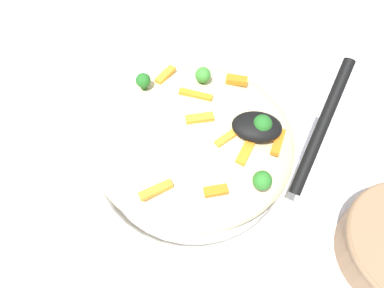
% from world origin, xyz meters
% --- Properties ---
extents(ground_plane, '(2.40, 2.40, 0.00)m').
position_xyz_m(ground_plane, '(0.00, 0.00, 0.00)').
color(ground_plane, silver).
extents(serving_bowl, '(0.28, 0.28, 0.05)m').
position_xyz_m(serving_bowl, '(0.00, 0.00, 0.03)').
color(serving_bowl, silver).
rests_on(serving_bowl, ground_plane).
extents(pasta_mound, '(0.25, 0.24, 0.07)m').
position_xyz_m(pasta_mound, '(0.00, 0.00, 0.08)').
color(pasta_mound, beige).
rests_on(pasta_mound, serving_bowl).
extents(carrot_piece_0, '(0.03, 0.02, 0.01)m').
position_xyz_m(carrot_piece_0, '(0.01, 0.01, 0.11)').
color(carrot_piece_0, orange).
rests_on(carrot_piece_0, pasta_mound).
extents(carrot_piece_1, '(0.03, 0.02, 0.01)m').
position_xyz_m(carrot_piece_1, '(0.03, -0.08, 0.11)').
color(carrot_piece_1, orange).
rests_on(carrot_piece_1, pasta_mound).
extents(carrot_piece_2, '(0.02, 0.04, 0.01)m').
position_xyz_m(carrot_piece_2, '(0.10, -0.01, 0.11)').
color(carrot_piece_2, orange).
rests_on(carrot_piece_2, pasta_mound).
extents(carrot_piece_3, '(0.03, 0.03, 0.01)m').
position_xyz_m(carrot_piece_3, '(-0.03, -0.08, 0.11)').
color(carrot_piece_3, orange).
rests_on(carrot_piece_3, pasta_mound).
extents(carrot_piece_4, '(0.04, 0.01, 0.01)m').
position_xyz_m(carrot_piece_4, '(0.00, 0.04, 0.11)').
color(carrot_piece_4, orange).
rests_on(carrot_piece_4, pasta_mound).
extents(carrot_piece_5, '(0.02, 0.03, 0.01)m').
position_xyz_m(carrot_piece_5, '(-0.04, 0.07, 0.11)').
color(carrot_piece_5, orange).
rests_on(carrot_piece_5, pasta_mound).
extents(carrot_piece_6, '(0.02, 0.03, 0.01)m').
position_xyz_m(carrot_piece_6, '(0.06, -0.03, 0.11)').
color(carrot_piece_6, orange).
rests_on(carrot_piece_6, pasta_mound).
extents(carrot_piece_7, '(0.03, 0.03, 0.01)m').
position_xyz_m(carrot_piece_7, '(0.04, -0.01, 0.11)').
color(carrot_piece_7, orange).
rests_on(carrot_piece_7, pasta_mound).
extents(carrot_piece_8, '(0.03, 0.01, 0.01)m').
position_xyz_m(carrot_piece_8, '(0.05, 0.07, 0.11)').
color(carrot_piece_8, orange).
rests_on(carrot_piece_8, pasta_mound).
extents(broccoli_floret_0, '(0.02, 0.02, 0.03)m').
position_xyz_m(broccoli_floret_0, '(0.08, 0.00, 0.12)').
color(broccoli_floret_0, '#205B1C').
rests_on(broccoli_floret_0, pasta_mound).
extents(broccoli_floret_1, '(0.02, 0.02, 0.02)m').
position_xyz_m(broccoli_floret_1, '(0.08, -0.07, 0.12)').
color(broccoli_floret_1, '#296820').
rests_on(broccoli_floret_1, pasta_mound).
extents(broccoli_floret_2, '(0.02, 0.02, 0.02)m').
position_xyz_m(broccoli_floret_2, '(0.01, 0.07, 0.12)').
color(broccoli_floret_2, '#377928').
rests_on(broccoli_floret_2, pasta_mound).
extents(broccoli_floret_3, '(0.02, 0.02, 0.02)m').
position_xyz_m(broccoli_floret_3, '(-0.06, 0.05, 0.12)').
color(broccoli_floret_3, '#205B1C').
rests_on(broccoli_floret_3, pasta_mound).
extents(serving_spoon, '(0.12, 0.13, 0.08)m').
position_xyz_m(serving_spoon, '(0.09, -0.00, 0.13)').
color(serving_spoon, black).
rests_on(serving_spoon, pasta_mound).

